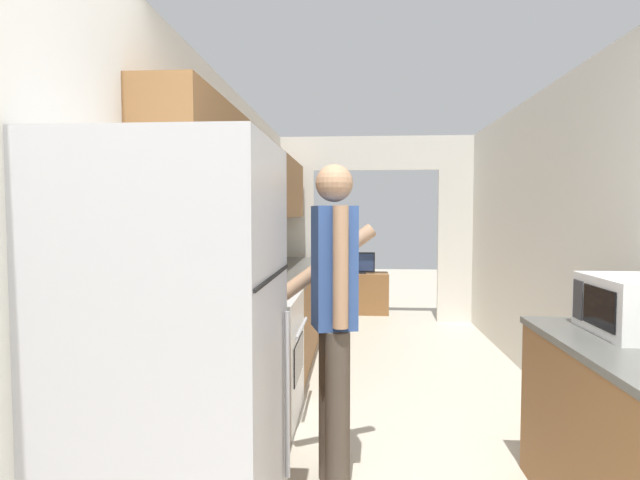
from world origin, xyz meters
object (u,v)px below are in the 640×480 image
Objects in this scene: refrigerator at (175,378)px; tv_cabinet at (359,293)px; range_oven at (255,356)px; person at (334,315)px; television at (359,263)px; microwave at (634,306)px; knife at (256,285)px.

tv_cabinet is at bearing 82.77° from refrigerator.
refrigerator is 5.62m from tv_cabinet.
person is at bearing -54.88° from range_oven.
person is 4.74m from tv_cabinet.
television reaches higher than tv_cabinet.
microwave is at bearing -74.84° from television.
range_oven is at bearing -101.20° from tv_cabinet.
person is 4.90× the size of knife.
refrigerator is at bearing -160.04° from microwave.
person is 1.46m from microwave.
microwave reaches higher than range_oven.
television is 3.40m from knife.
refrigerator reaches higher than television.
range_oven is 2.19× the size of television.
refrigerator is 2.22m from knife.
range_oven reaches higher than tv_cabinet.
tv_cabinet is 3.49m from knife.
television is (0.16, 4.65, -0.19)m from person.
person is at bearing -91.93° from tv_cabinet.
microwave is (2.00, 0.73, 0.16)m from refrigerator.
knife is (-0.85, -3.33, 0.59)m from tv_cabinet.
knife is at bearing -104.56° from television.
range_oven is (-0.06, 1.71, -0.42)m from refrigerator.
refrigerator is at bearing -97.28° from television.
television is at bearing 82.72° from refrigerator.
microwave is at bearing 19.96° from refrigerator.
knife is at bearing 93.89° from refrigerator.
television is 1.32× the size of knife.
tv_cabinet is (-1.30, 4.82, -0.72)m from microwave.
television is (-1.30, 4.78, -0.28)m from microwave.
television is (-0.00, -0.04, 0.45)m from tv_cabinet.
range_oven is 1.15m from person.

